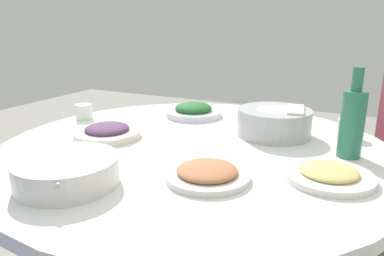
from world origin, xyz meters
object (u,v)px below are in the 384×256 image
(tea_cup_near, at_px, (347,129))
(green_bottle, at_px, (352,122))
(round_dining_table, at_px, (195,167))
(dish_eggplant, at_px, (107,132))
(soup_bowl, at_px, (67,172))
(tea_cup_far, at_px, (84,112))
(dish_noodles, at_px, (329,174))
(rice_bowl, at_px, (274,122))
(dish_tofu_braise, at_px, (207,173))
(dish_greens, at_px, (193,111))

(tea_cup_near, bearing_deg, green_bottle, 94.82)
(round_dining_table, xyz_separation_m, dish_eggplant, (0.32, 0.06, 0.10))
(soup_bowl, xyz_separation_m, tea_cup_near, (-0.62, -0.74, 0.00))
(round_dining_table, relative_size, tea_cup_far, 18.72)
(round_dining_table, height_order, dish_noodles, dish_noodles)
(dish_eggplant, height_order, tea_cup_far, tea_cup_far)
(green_bottle, bearing_deg, dish_noodles, 80.21)
(rice_bowl, relative_size, dish_eggplant, 1.11)
(soup_bowl, height_order, tea_cup_near, soup_bowl)
(dish_tofu_braise, xyz_separation_m, tea_cup_near, (-0.31, -0.55, 0.02))
(dish_eggplant, bearing_deg, dish_greens, -109.52)
(tea_cup_far, bearing_deg, dish_greens, -148.11)
(rice_bowl, height_order, tea_cup_far, rice_bowl)
(dish_noodles, xyz_separation_m, dish_tofu_braise, (0.29, 0.14, 0.00))
(green_bottle, height_order, tea_cup_far, green_bottle)
(dish_greens, distance_m, tea_cup_near, 0.63)
(dish_noodles, bearing_deg, dish_tofu_braise, 25.37)
(soup_bowl, relative_size, dish_tofu_braise, 1.16)
(round_dining_table, relative_size, soup_bowl, 5.03)
(dish_greens, height_order, tea_cup_near, tea_cup_near)
(dish_greens, bearing_deg, green_bottle, 159.30)
(soup_bowl, height_order, green_bottle, green_bottle)
(rice_bowl, distance_m, dish_greens, 0.41)
(tea_cup_near, bearing_deg, soup_bowl, 50.04)
(soup_bowl, xyz_separation_m, dish_tofu_braise, (-0.31, -0.18, -0.02))
(dish_eggplant, distance_m, dish_tofu_braise, 0.50)
(tea_cup_near, bearing_deg, round_dining_table, 34.40)
(green_bottle, height_order, tea_cup_near, green_bottle)
(soup_bowl, distance_m, tea_cup_near, 0.96)
(round_dining_table, distance_m, tea_cup_far, 0.60)
(round_dining_table, bearing_deg, tea_cup_far, -10.18)
(round_dining_table, relative_size, tea_cup_near, 18.58)
(dish_eggplant, bearing_deg, dish_tofu_braise, 159.29)
(dish_greens, relative_size, tea_cup_near, 3.46)
(soup_bowl, relative_size, dish_eggplant, 1.10)
(tea_cup_far, bearing_deg, dish_noodles, 168.61)
(rice_bowl, height_order, tea_cup_near, rice_bowl)
(dish_eggplant, bearing_deg, tea_cup_far, -32.76)
(round_dining_table, bearing_deg, dish_eggplant, 10.63)
(dish_eggplant, height_order, tea_cup_near, tea_cup_near)
(dish_tofu_braise, distance_m, tea_cup_near, 0.63)
(rice_bowl, bearing_deg, dish_noodles, 124.75)
(tea_cup_near, xyz_separation_m, tea_cup_far, (1.03, 0.21, -0.00))
(dish_eggplant, bearing_deg, dish_noodles, 176.95)
(dish_greens, bearing_deg, dish_tofu_braise, 118.73)
(dish_eggplant, distance_m, dish_greens, 0.44)
(dish_tofu_braise, xyz_separation_m, tea_cup_far, (0.72, -0.34, 0.02))
(dish_noodles, bearing_deg, soup_bowl, 28.31)
(soup_bowl, xyz_separation_m, tea_cup_far, (0.42, -0.53, -0.00))
(dish_noodles, relative_size, tea_cup_near, 3.27)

